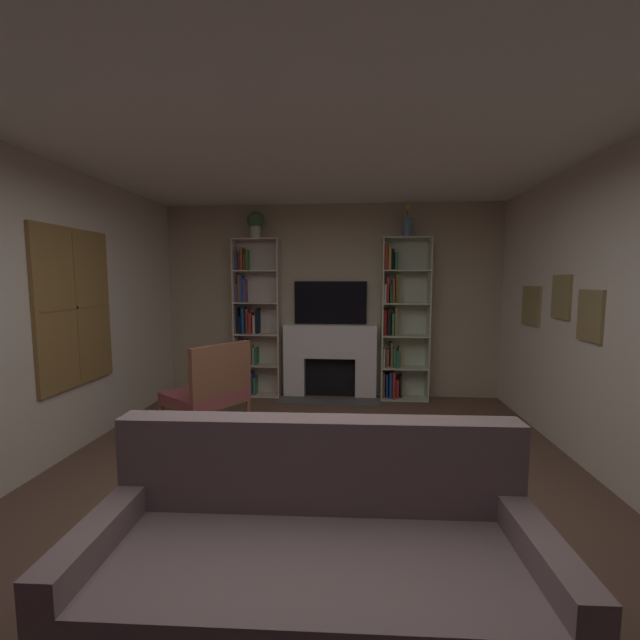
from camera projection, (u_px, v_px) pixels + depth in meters
ground_plane at (305, 526)px, 2.65m from camera, size 7.36×7.36×0.00m
wall_back_accent at (331, 301)px, 5.58m from camera, size 4.73×0.06×2.65m
ceiling at (303, 101)px, 2.38m from camera, size 4.73×6.25×0.06m
fireplace at (330, 359)px, 5.51m from camera, size 1.36×0.54×1.01m
tv at (331, 303)px, 5.53m from camera, size 0.99×0.06×0.59m
bookshelf_left at (253, 324)px, 5.58m from camera, size 0.63×0.26×2.18m
bookshelf_right at (399, 323)px, 5.41m from camera, size 0.63×0.28×2.18m
potted_plant at (255, 223)px, 5.38m from camera, size 0.22×0.22×0.36m
vase_with_flowers at (407, 226)px, 5.23m from camera, size 0.12×0.12×0.42m
couch at (315, 572)px, 1.82m from camera, size 2.06×0.88×0.92m
armchair at (210, 391)px, 3.96m from camera, size 0.89×0.90×1.01m
coffee_table at (326, 476)px, 2.55m from camera, size 0.76×0.50×0.44m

